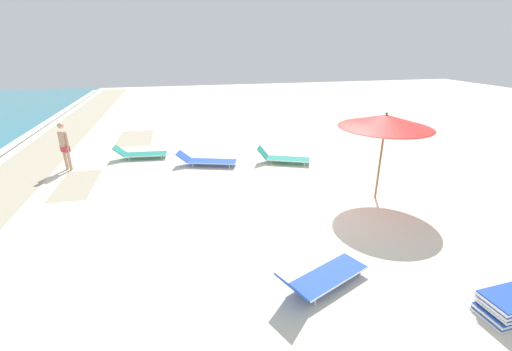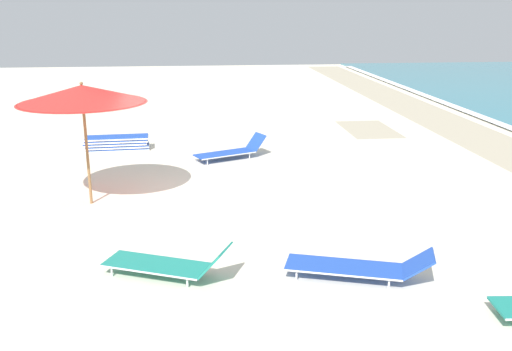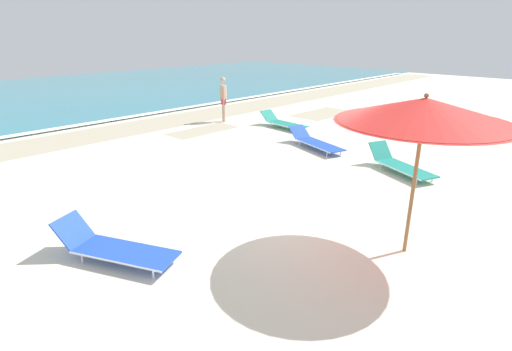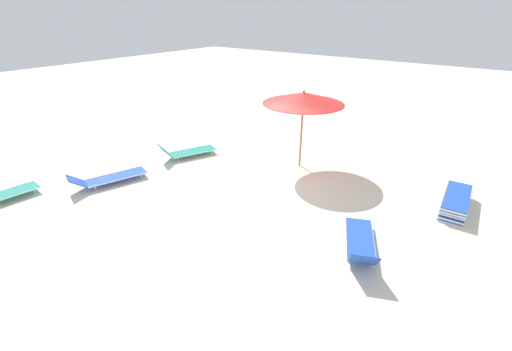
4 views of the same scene
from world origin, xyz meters
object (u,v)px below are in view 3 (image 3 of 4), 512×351
sun_lounger_near_water_left (114,247)px  beachgoer_wading_adult (223,97)px  sun_lounger_beside_umbrella (315,142)px  sun_lounger_under_umbrella (400,164)px  beach_umbrella (424,111)px  sun_lounger_near_water_right (283,122)px

sun_lounger_near_water_left → beachgoer_wading_adult: 10.51m
sun_lounger_beside_umbrella → sun_lounger_near_water_left: sun_lounger_near_water_left is taller
sun_lounger_beside_umbrella → sun_lounger_under_umbrella: bearing=-79.3°
beach_umbrella → beachgoer_wading_adult: beach_umbrella is taller
sun_lounger_beside_umbrella → beachgoer_wading_adult: bearing=100.0°
sun_lounger_under_umbrella → sun_lounger_near_water_right: bearing=94.6°
beach_umbrella → beachgoer_wading_adult: 10.93m
sun_lounger_under_umbrella → sun_lounger_near_water_right: (1.84, 5.45, -0.01)m
sun_lounger_under_umbrella → beachgoer_wading_adult: bearing=105.6°
beachgoer_wading_adult → beach_umbrella: bearing=10.6°
beach_umbrella → sun_lounger_near_water_left: beach_umbrella is taller
sun_lounger_beside_umbrella → sun_lounger_near_water_right: bearing=77.8°
sun_lounger_near_water_right → sun_lounger_beside_umbrella: bearing=-115.1°
beach_umbrella → beachgoer_wading_adult: bearing=63.9°
sun_lounger_under_umbrella → sun_lounger_beside_umbrella: (0.37, 2.92, -0.01)m
beach_umbrella → beachgoer_wading_adult: (4.78, 9.74, -1.35)m
beachgoer_wading_adult → sun_lounger_beside_umbrella: bearing=28.8°
sun_lounger_beside_umbrella → sun_lounger_near_water_right: (1.47, 2.53, 0.01)m
sun_lounger_near_water_right → beachgoer_wading_adult: beachgoer_wading_adult is taller
sun_lounger_beside_umbrella → beachgoer_wading_adult: beachgoer_wading_adult is taller
sun_lounger_under_umbrella → sun_lounger_near_water_right: sun_lounger_under_umbrella is taller
sun_lounger_beside_umbrella → sun_lounger_near_water_left: bearing=-150.9°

